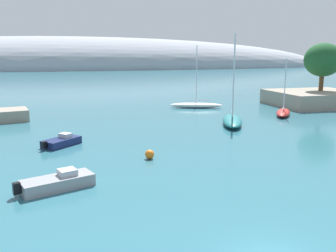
{
  "coord_description": "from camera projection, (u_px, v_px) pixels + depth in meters",
  "views": [
    {
      "loc": [
        -7.67,
        -11.64,
        8.48
      ],
      "look_at": [
        0.95,
        21.04,
        1.64
      ],
      "focal_mm": 38.25,
      "sensor_mm": 36.0,
      "label": 1
    }
  ],
  "objects": [
    {
      "name": "shore_outcrop",
      "position": [
        315.0,
        98.0,
        59.73
      ],
      "size": [
        13.89,
        11.8,
        2.38
      ],
      "primitive_type": "cube",
      "color": "gray",
      "rests_on": "ground"
    },
    {
      "name": "sailboat_teal_mid_mooring",
      "position": [
        232.0,
        120.0,
        43.52
      ],
      "size": [
        5.2,
        8.45,
        10.83
      ],
      "rotation": [
        0.0,
        0.0,
        4.32
      ],
      "color": "#1E6B70",
      "rests_on": "water"
    },
    {
      "name": "distant_ridge",
      "position": [
        70.0,
        69.0,
        208.87
      ],
      "size": [
        336.19,
        68.22,
        36.67
      ],
      "primitive_type": "ellipsoid",
      "color": "#999EA8",
      "rests_on": "ground"
    },
    {
      "name": "sailboat_white_outer_mooring",
      "position": [
        196.0,
        105.0,
        57.07
      ],
      "size": [
        8.51,
        4.37,
        9.79
      ],
      "rotation": [
        0.0,
        0.0,
        2.81
      ],
      "color": "white",
      "rests_on": "water"
    },
    {
      "name": "sailboat_red_near_shore",
      "position": [
        283.0,
        112.0,
        49.96
      ],
      "size": [
        5.17,
        6.28,
        7.92
      ],
      "rotation": [
        0.0,
        0.0,
        0.95
      ],
      "color": "red",
      "rests_on": "water"
    },
    {
      "name": "tree_clump_shore",
      "position": [
        323.0,
        60.0,
        59.21
      ],
      "size": [
        6.13,
        6.13,
        7.88
      ],
      "color": "brown",
      "rests_on": "shore_outcrop"
    },
    {
      "name": "motorboat_navy_alongside_breakwater",
      "position": [
        61.0,
        142.0,
        33.56
      ],
      "size": [
        3.78,
        3.75,
        1.09
      ],
      "rotation": [
        0.0,
        0.0,
        0.77
      ],
      "color": "navy",
      "rests_on": "water"
    },
    {
      "name": "mooring_buoy_orange",
      "position": [
        150.0,
        154.0,
        29.35
      ],
      "size": [
        0.76,
        0.76,
        0.76
      ],
      "primitive_type": "sphere",
      "color": "orange",
      "rests_on": "water"
    },
    {
      "name": "motorboat_grey_outer",
      "position": [
        58.0,
        182.0,
        22.84
      ],
      "size": [
        4.98,
        3.19,
        1.17
      ],
      "rotation": [
        0.0,
        0.0,
        0.36
      ],
      "color": "gray",
      "rests_on": "water"
    }
  ]
}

